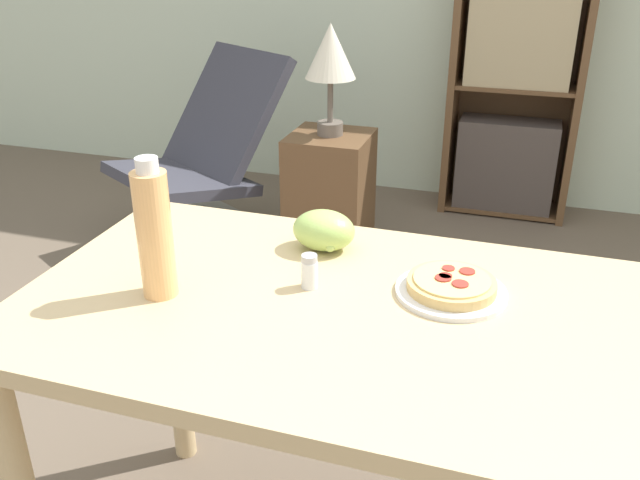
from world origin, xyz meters
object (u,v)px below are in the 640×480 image
pizza_on_plate (451,287)px  lounge_chair_near (200,186)px  side_table (330,199)px  grape_bunch (324,230)px  salt_shaker (309,271)px  drink_bottle (154,233)px  bookshelf (514,97)px  table_lamp (331,57)px

pizza_on_plate → lounge_chair_near: bearing=131.3°
lounge_chair_near → side_table: (0.63, 0.01, 0.01)m
grape_bunch → salt_shaker: (0.03, -0.17, -0.01)m
drink_bottle → bookshelf: size_ratio=0.20×
salt_shaker → table_lamp: size_ratio=0.15×
pizza_on_plate → lounge_chair_near: 2.08m
table_lamp → lounge_chair_near: bearing=-178.8°
table_lamp → grape_bunch: bearing=-73.6°
pizza_on_plate → bookshelf: size_ratio=0.16×
pizza_on_plate → bookshelf: (0.00, 2.38, -0.17)m
bookshelf → side_table: bearing=-130.0°
salt_shaker → table_lamp: 1.65m
grape_bunch → table_lamp: size_ratio=0.30×
grape_bunch → table_lamp: (-0.42, 1.41, 0.11)m
lounge_chair_near → bookshelf: size_ratio=0.71×
side_table → table_lamp: table_lamp is taller
side_table → table_lamp: bearing=90.0°
grape_bunch → drink_bottle: (-0.24, -0.28, 0.08)m
salt_shaker → lounge_chair_near: size_ratio=0.07×
pizza_on_plate → grape_bunch: 0.31m
grape_bunch → lounge_chair_near: (-1.05, 1.40, -0.52)m
pizza_on_plate → drink_bottle: (-0.53, -0.17, 0.11)m
drink_bottle → bookshelf: bearing=78.2°
drink_bottle → lounge_chair_near: 1.96m
grape_bunch → pizza_on_plate: bearing=-22.0°
drink_bottle → table_lamp: size_ratio=0.59×
grape_bunch → bookshelf: bookshelf is taller
bookshelf → pizza_on_plate: bearing=-90.1°
salt_shaker → lounge_chair_near: lounge_chair_near is taller
grape_bunch → bookshelf: bearing=82.6°
pizza_on_plate → drink_bottle: size_ratio=0.78×
side_table → table_lamp: (0.00, 0.00, 0.62)m
table_lamp → salt_shaker: bearing=-74.5°
grape_bunch → table_lamp: 1.48m
grape_bunch → drink_bottle: size_ratio=0.50×
pizza_on_plate → table_lamp: (-0.71, 1.53, 0.14)m
grape_bunch → side_table: bearing=106.4°
pizza_on_plate → bookshelf: 2.38m
pizza_on_plate → grape_bunch: bearing=158.0°
salt_shaker → bookshelf: bookshelf is taller
bookshelf → side_table: (-0.71, -0.85, -0.32)m
pizza_on_plate → grape_bunch: size_ratio=1.56×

